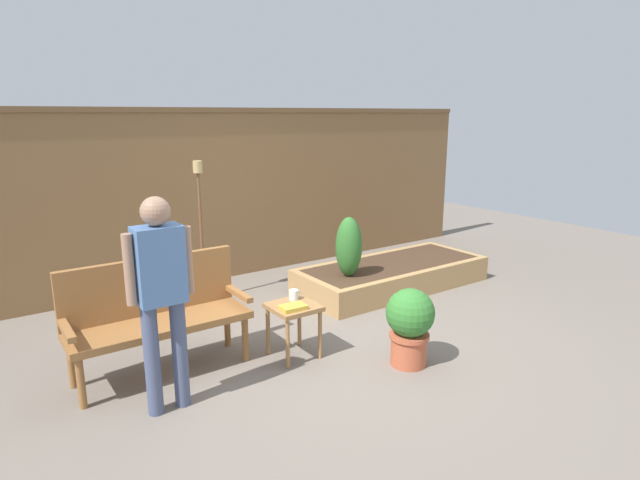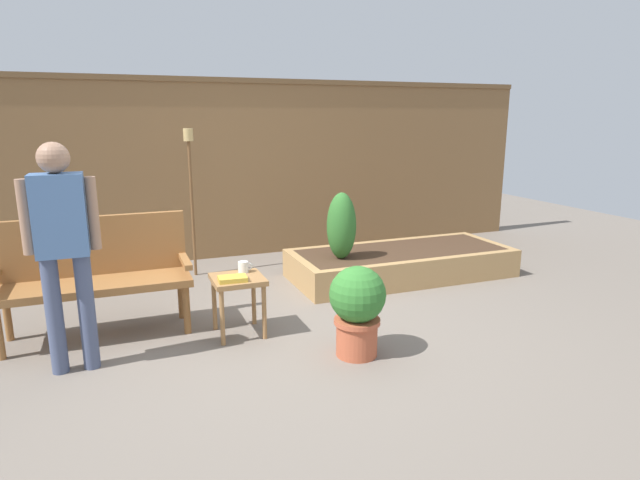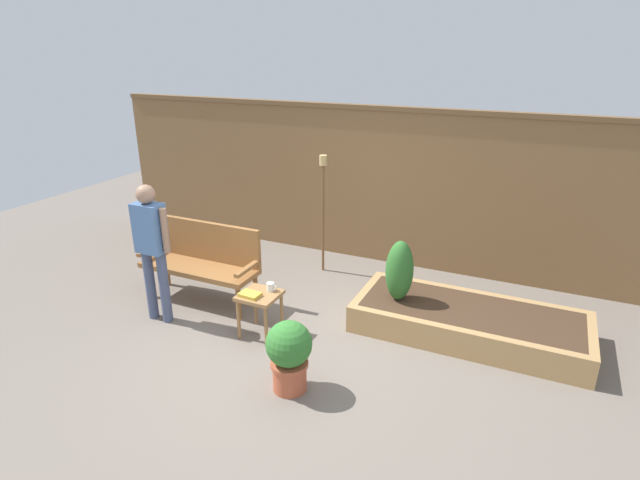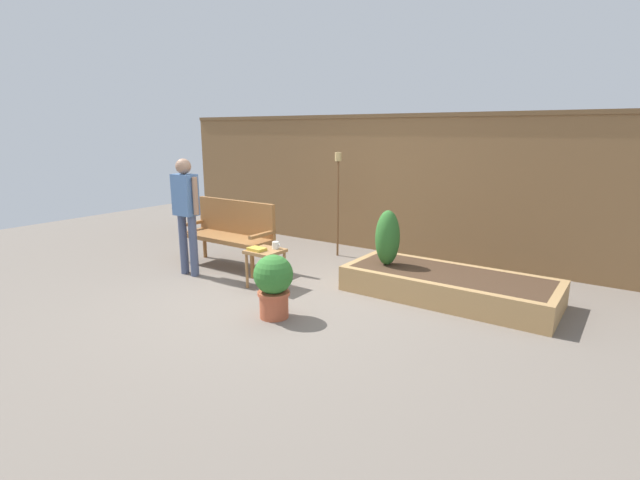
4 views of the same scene
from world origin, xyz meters
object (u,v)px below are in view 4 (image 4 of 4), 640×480
tiki_torch (338,185)px  person_by_bench (186,207)px  cup_on_table (276,245)px  garden_bench (231,229)px  shrub_near_bench (388,238)px  side_table (265,256)px  book_on_table (257,249)px  potted_boxwood (273,283)px

tiki_torch → person_by_bench: (-1.11, -1.98, -0.17)m
person_by_bench → cup_on_table: bearing=13.6°
garden_bench → shrub_near_bench: 2.33m
side_table → book_on_table: bearing=-123.6°
tiki_torch → person_by_bench: size_ratio=1.02×
cup_on_table → potted_boxwood: bearing=-51.4°
side_table → potted_boxwood: 1.00m
cup_on_table → book_on_table: bearing=-124.2°
cup_on_table → side_table: bearing=-124.7°
side_table → book_on_table: (-0.06, -0.09, 0.10)m
side_table → book_on_table: book_on_table is taller
side_table → tiki_torch: tiki_torch is taller
side_table → shrub_near_bench: bearing=33.3°
shrub_near_bench → person_by_bench: bearing=-157.3°
cup_on_table → shrub_near_bench: 1.38m
cup_on_table → garden_bench: bearing=163.2°
book_on_table → shrub_near_bench: (1.31, 0.91, 0.14)m
cup_on_table → tiki_torch: (-0.16, 1.68, 0.58)m
side_table → shrub_near_bench: (1.25, 0.82, 0.24)m
tiki_torch → shrub_near_bench: bearing=-35.8°
garden_bench → person_by_bench: person_by_bench is taller
cup_on_table → shrub_near_bench: bearing=31.3°
shrub_near_bench → person_by_bench: (-2.45, -1.02, 0.29)m
side_table → tiki_torch: 1.92m
shrub_near_bench → person_by_bench: size_ratio=0.44×
garden_bench → tiki_torch: tiki_torch is taller
side_table → shrub_near_bench: 1.52m
shrub_near_bench → tiki_torch: 1.71m
cup_on_table → tiki_torch: size_ratio=0.07×
side_table → book_on_table: 0.15m
potted_boxwood → person_by_bench: 2.05m
tiki_torch → person_by_bench: bearing=-119.2°
side_table → person_by_bench: 1.32m
garden_bench → person_by_bench: size_ratio=0.92×
person_by_bench → book_on_table: bearing=5.5°
book_on_table → shrub_near_bench: bearing=38.6°
garden_bench → book_on_table: size_ratio=6.68×
person_by_bench → potted_boxwood: bearing=-14.5°
potted_boxwood → shrub_near_bench: shrub_near_bench is taller
book_on_table → tiki_torch: bearing=94.6°
side_table → cup_on_table: size_ratio=4.04×
garden_bench → potted_boxwood: (1.76, -1.14, -0.17)m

